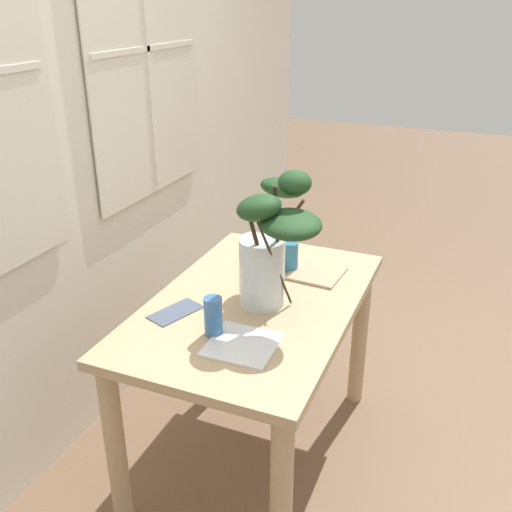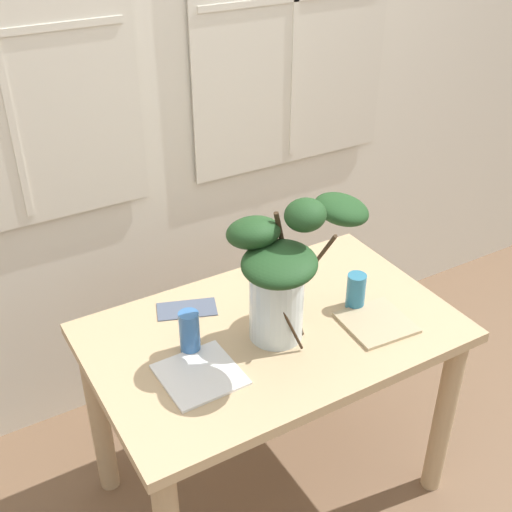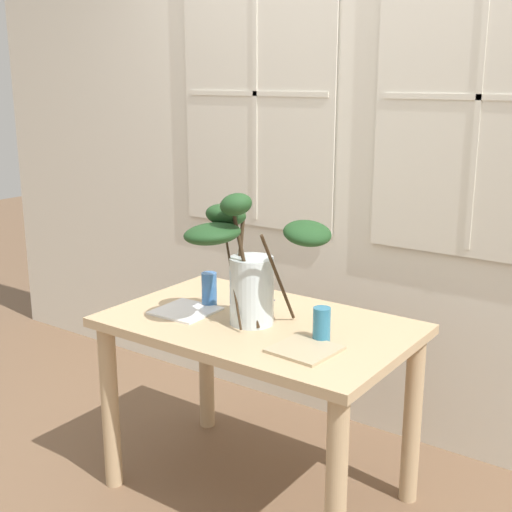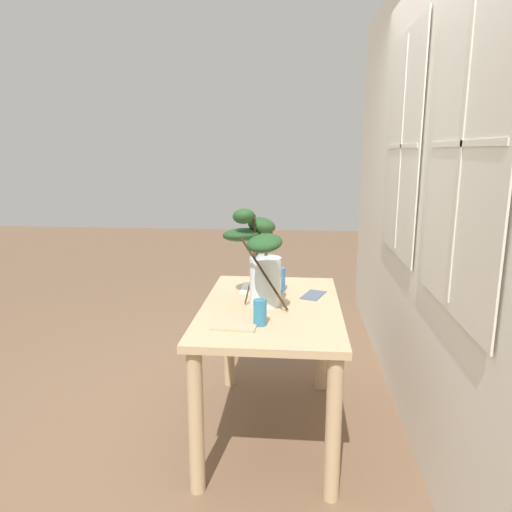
{
  "view_description": "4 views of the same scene",
  "coord_description": "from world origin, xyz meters",
  "px_view_note": "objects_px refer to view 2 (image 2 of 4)",
  "views": [
    {
      "loc": [
        -1.78,
        -0.75,
        1.81
      ],
      "look_at": [
        0.05,
        0.02,
        0.91
      ],
      "focal_mm": 40.59,
      "sensor_mm": 36.0,
      "label": 1
    },
    {
      "loc": [
        -0.9,
        -1.42,
        2.06
      ],
      "look_at": [
        -0.07,
        -0.0,
        1.04
      ],
      "focal_mm": 46.27,
      "sensor_mm": 36.0,
      "label": 2
    },
    {
      "loc": [
        1.44,
        -2.04,
        1.66
      ],
      "look_at": [
        -0.01,
        0.0,
        1.01
      ],
      "focal_mm": 47.94,
      "sensor_mm": 36.0,
      "label": 3
    },
    {
      "loc": [
        2.45,
        0.13,
        1.56
      ],
      "look_at": [
        -0.08,
        -0.09,
        1.0
      ],
      "focal_mm": 33.5,
      "sensor_mm": 36.0,
      "label": 4
    }
  ],
  "objects_px": {
    "plate_square_right": "(376,323)",
    "vase_with_branches": "(284,275)",
    "dining_table": "(272,360)",
    "drinking_glass_blue_left": "(190,332)",
    "drinking_glass_blue_right": "(356,291)",
    "plate_square_left": "(200,375)"
  },
  "relations": [
    {
      "from": "plate_square_right",
      "to": "vase_with_branches",
      "type": "bearing_deg",
      "value": 164.36
    },
    {
      "from": "dining_table",
      "to": "drinking_glass_blue_left",
      "type": "bearing_deg",
      "value": 172.31
    },
    {
      "from": "dining_table",
      "to": "drinking_glass_blue_right",
      "type": "xyz_separation_m",
      "value": [
        0.3,
        -0.04,
        0.2
      ]
    },
    {
      "from": "vase_with_branches",
      "to": "drinking_glass_blue_right",
      "type": "height_order",
      "value": "vase_with_branches"
    },
    {
      "from": "dining_table",
      "to": "vase_with_branches",
      "type": "height_order",
      "value": "vase_with_branches"
    },
    {
      "from": "vase_with_branches",
      "to": "drinking_glass_blue_right",
      "type": "xyz_separation_m",
      "value": [
        0.31,
        0.03,
        -0.18
      ]
    },
    {
      "from": "dining_table",
      "to": "plate_square_right",
      "type": "distance_m",
      "value": 0.37
    },
    {
      "from": "drinking_glass_blue_right",
      "to": "vase_with_branches",
      "type": "bearing_deg",
      "value": -174.66
    },
    {
      "from": "vase_with_branches",
      "to": "plate_square_left",
      "type": "xyz_separation_m",
      "value": [
        -0.3,
        -0.02,
        -0.24
      ]
    },
    {
      "from": "drinking_glass_blue_left",
      "to": "plate_square_right",
      "type": "xyz_separation_m",
      "value": [
        0.58,
        -0.19,
        -0.06
      ]
    },
    {
      "from": "plate_square_right",
      "to": "dining_table",
      "type": "bearing_deg",
      "value": 153.56
    },
    {
      "from": "drinking_glass_blue_left",
      "to": "drinking_glass_blue_right",
      "type": "bearing_deg",
      "value": -7.22
    },
    {
      "from": "drinking_glass_blue_left",
      "to": "plate_square_left",
      "type": "distance_m",
      "value": 0.14
    },
    {
      "from": "dining_table",
      "to": "plate_square_left",
      "type": "distance_m",
      "value": 0.34
    },
    {
      "from": "dining_table",
      "to": "drinking_glass_blue_right",
      "type": "relative_size",
      "value": 9.41
    },
    {
      "from": "drinking_glass_blue_left",
      "to": "drinking_glass_blue_right",
      "type": "relative_size",
      "value": 1.12
    },
    {
      "from": "vase_with_branches",
      "to": "drinking_glass_blue_left",
      "type": "relative_size",
      "value": 3.95
    },
    {
      "from": "vase_with_branches",
      "to": "plate_square_right",
      "type": "distance_m",
      "value": 0.4
    },
    {
      "from": "plate_square_left",
      "to": "plate_square_right",
      "type": "bearing_deg",
      "value": -6.42
    },
    {
      "from": "drinking_glass_blue_right",
      "to": "drinking_glass_blue_left",
      "type": "bearing_deg",
      "value": 172.78
    },
    {
      "from": "drinking_glass_blue_left",
      "to": "plate_square_left",
      "type": "height_order",
      "value": "drinking_glass_blue_left"
    },
    {
      "from": "dining_table",
      "to": "plate_square_left",
      "type": "xyz_separation_m",
      "value": [
        -0.3,
        -0.08,
        0.14
      ]
    }
  ]
}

